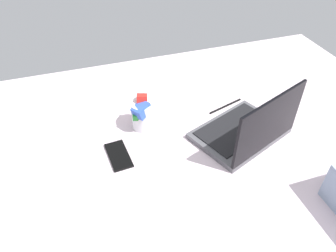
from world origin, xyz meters
TOP-DOWN VIEW (x-y plane):
  - bed_mattress at (0.00, 0.00)cm, footprint 180.00×140.00cm
  - laptop at (-15.28, 0.52)cm, footprint 39.14×33.51cm
  - snack_cup at (18.40, -18.42)cm, footprint 9.77×11.65cm
  - cell_phone at (30.91, -5.33)cm, footprint 7.90×14.50cm
  - charger_cable at (-17.18, -19.81)cm, footprint 16.43×5.55cm

SIDE VIEW (x-z plane):
  - bed_mattress at x=0.00cm, z-range 0.00..18.00cm
  - charger_cable at x=-17.18cm, z-range 18.00..18.60cm
  - cell_phone at x=30.91cm, z-range 18.00..18.80cm
  - laptop at x=-15.28cm, z-range 10.91..33.91cm
  - snack_cup at x=18.40cm, z-range 17.10..30.97cm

